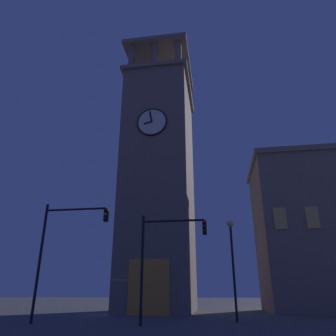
{
  "coord_description": "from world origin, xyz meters",
  "views": [
    {
      "loc": [
        -7.82,
        26.26,
        1.54
      ],
      "look_at": [
        -3.32,
        -3.24,
        13.33
      ],
      "focal_mm": 33.93,
      "sensor_mm": 36.0,
      "label": 1
    }
  ],
  "objects_px": {
    "traffic_signal_near": "(163,249)",
    "clocktower": "(160,183)",
    "traffic_signal_mid": "(61,240)",
    "street_lamp": "(232,250)"
  },
  "relations": [
    {
      "from": "traffic_signal_near",
      "to": "clocktower",
      "type": "bearing_deg",
      "value": -78.84
    },
    {
      "from": "clocktower",
      "to": "traffic_signal_mid",
      "type": "relative_size",
      "value": 4.41
    },
    {
      "from": "clocktower",
      "to": "traffic_signal_near",
      "type": "bearing_deg",
      "value": 101.16
    },
    {
      "from": "street_lamp",
      "to": "traffic_signal_near",
      "type": "bearing_deg",
      "value": 35.15
    },
    {
      "from": "clocktower",
      "to": "traffic_signal_near",
      "type": "distance_m",
      "value": 14.78
    },
    {
      "from": "clocktower",
      "to": "traffic_signal_near",
      "type": "xyz_separation_m",
      "value": [
        -2.4,
        12.19,
        -8.01
      ]
    },
    {
      "from": "traffic_signal_near",
      "to": "traffic_signal_mid",
      "type": "relative_size",
      "value": 0.85
    },
    {
      "from": "traffic_signal_mid",
      "to": "street_lamp",
      "type": "height_order",
      "value": "traffic_signal_mid"
    },
    {
      "from": "clocktower",
      "to": "traffic_signal_mid",
      "type": "height_order",
      "value": "clocktower"
    },
    {
      "from": "clocktower",
      "to": "traffic_signal_mid",
      "type": "xyz_separation_m",
      "value": [
        3.68,
        11.9,
        -7.39
      ]
    }
  ]
}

